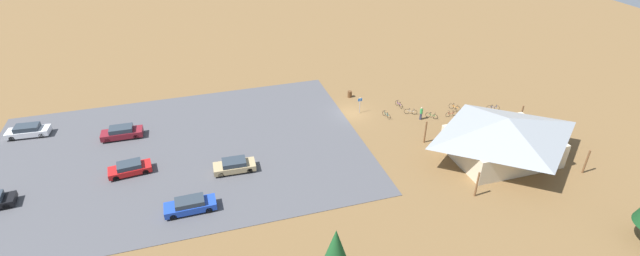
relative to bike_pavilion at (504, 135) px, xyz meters
The scene contains 18 objects.
ground 19.11m from the bike_pavilion, 49.83° to the right, with size 160.00×160.00×0.00m, color brown.
parking_lot_asphalt 36.17m from the bike_pavilion, 18.38° to the right, with size 41.60×28.80×0.05m, color #4C4C51.
bike_pavilion is the anchor object (origin of this frame).
trash_bin 21.97m from the bike_pavilion, 60.23° to the right, with size 0.60×0.60×0.90m, color brown.
lot_sign 18.19m from the bike_pavilion, 51.81° to the right, with size 0.56×0.08×2.20m.
bicycle_teal_edge_south 14.87m from the bike_pavilion, 55.22° to the right, with size 0.54×1.67×0.82m.
bicycle_orange_near_sign 11.56m from the bike_pavilion, 95.92° to the right, with size 0.83×1.59×0.88m.
bicycle_green_trailside 10.83m from the bike_pavilion, 74.15° to the right, with size 1.13×1.25×0.84m.
bicycle_silver_yard_right 13.13m from the bike_pavilion, 67.34° to the right, with size 1.52×0.84×0.84m.
bicycle_purple_yard_center 15.47m from the bike_pavilion, 68.73° to the right, with size 0.48×1.64×0.80m.
bicycle_red_yard_left 10.16m from the bike_pavilion, 89.05° to the right, with size 1.71×0.48×0.84m.
bicycle_blue_by_bin 11.71m from the bike_pavilion, 121.87° to the right, with size 1.61×0.72×0.77m.
car_tan_inner_stall 29.40m from the bike_pavilion, 11.70° to the right, with size 4.47×2.07×1.34m.
car_red_back_corner 40.33m from the bike_pavilion, 12.48° to the right, with size 4.45×2.27×1.30m.
car_maroon_front_row 43.94m from the bike_pavilion, 22.28° to the right, with size 4.70×1.97×1.46m.
car_blue_second_row 33.63m from the bike_pavilion, ahead, with size 4.78×1.85×1.35m.
car_white_by_curb 55.33m from the bike_pavilion, 21.61° to the right, with size 4.82×2.18×1.43m.
visitor_near_lot 11.34m from the bike_pavilion, 67.03° to the right, with size 0.39×0.40×1.76m.
Camera 1 is at (19.31, 48.59, 28.42)m, focal length 25.30 mm.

